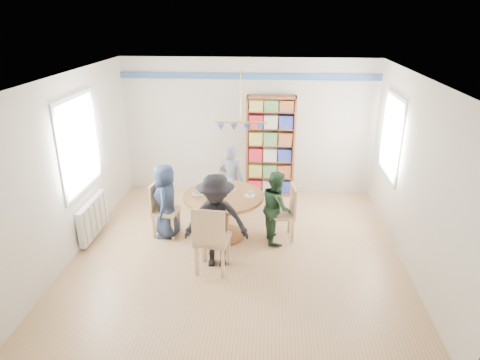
# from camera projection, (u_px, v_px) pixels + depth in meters

# --- Properties ---
(ground) EXTENTS (5.00, 5.00, 0.00)m
(ground) POSITION_uv_depth(u_px,v_px,m) (238.00, 251.00, 6.71)
(ground) COLOR tan
(room_shell) EXTENTS (5.00, 5.00, 5.00)m
(room_shell) POSITION_uv_depth(u_px,v_px,m) (226.00, 135.00, 6.92)
(room_shell) COLOR white
(room_shell) RESTS_ON ground
(radiator) EXTENTS (0.12, 1.00, 0.60)m
(radiator) POSITION_uv_depth(u_px,v_px,m) (93.00, 217.00, 7.03)
(radiator) COLOR silver
(radiator) RESTS_ON ground
(dining_table) EXTENTS (1.30, 1.30, 0.75)m
(dining_table) POSITION_uv_depth(u_px,v_px,m) (224.00, 206.00, 6.96)
(dining_table) COLOR olive
(dining_table) RESTS_ON ground
(chair_left) EXTENTS (0.44, 0.44, 0.90)m
(chair_left) POSITION_uv_depth(u_px,v_px,m) (161.00, 207.00, 7.06)
(chair_left) COLOR #D5AB83
(chair_left) RESTS_ON ground
(chair_right) EXTENTS (0.46, 0.46, 0.93)m
(chair_right) POSITION_uv_depth(u_px,v_px,m) (286.00, 210.00, 6.92)
(chair_right) COLOR #D5AB83
(chair_right) RESTS_ON ground
(chair_far) EXTENTS (0.49, 0.49, 0.87)m
(chair_far) POSITION_uv_depth(u_px,v_px,m) (230.00, 186.00, 7.96)
(chair_far) COLOR #D5AB83
(chair_far) RESTS_ON ground
(chair_near) EXTENTS (0.51, 0.51, 1.05)m
(chair_near) POSITION_uv_depth(u_px,v_px,m) (211.00, 237.00, 5.96)
(chair_near) COLOR #D5AB83
(chair_near) RESTS_ON ground
(person_left) EXTENTS (0.44, 0.64, 1.25)m
(person_left) POSITION_uv_depth(u_px,v_px,m) (166.00, 201.00, 6.97)
(person_left) COLOR #1B263C
(person_left) RESTS_ON ground
(person_right) EXTENTS (0.55, 0.65, 1.19)m
(person_right) POSITION_uv_depth(u_px,v_px,m) (276.00, 207.00, 6.84)
(person_right) COLOR #1A341F
(person_right) RESTS_ON ground
(person_far) EXTENTS (0.55, 0.45, 1.30)m
(person_far) POSITION_uv_depth(u_px,v_px,m) (231.00, 180.00, 7.76)
(person_far) COLOR gray
(person_far) RESTS_ON ground
(person_near) EXTENTS (0.96, 0.59, 1.43)m
(person_near) POSITION_uv_depth(u_px,v_px,m) (216.00, 221.00, 6.11)
(person_near) COLOR black
(person_near) RESTS_ON ground
(bookshelf) EXTENTS (0.96, 0.29, 2.01)m
(bookshelf) POSITION_uv_depth(u_px,v_px,m) (270.00, 147.00, 8.47)
(bookshelf) COLOR brown
(bookshelf) RESTS_ON ground
(tableware) EXTENTS (1.02, 1.02, 0.27)m
(tableware) POSITION_uv_depth(u_px,v_px,m) (222.00, 191.00, 6.89)
(tableware) COLOR white
(tableware) RESTS_ON dining_table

